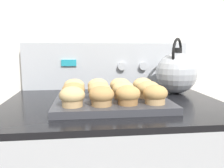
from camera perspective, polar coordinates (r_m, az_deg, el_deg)
The scene contains 16 objects.
wall_back at distance 1.19m, azimuth -1.73°, elevation 13.64°, with size 8.00×0.05×2.40m.
control_panel at distance 1.13m, azimuth -1.39°, elevation 4.41°, with size 0.77×0.07×0.21m.
muffin_pan at distance 0.81m, azimuth -0.04°, elevation -4.36°, with size 0.38×0.29×0.02m.
muffin_r0_c0 at distance 0.71m, azimuth -9.56°, elevation -3.05°, with size 0.08×0.08×0.06m.
muffin_r0_c1 at distance 0.71m, azimuth -2.53°, elevation -2.93°, with size 0.08×0.08×0.06m.
muffin_r0_c2 at distance 0.72m, azimuth 3.85°, elevation -2.68°, with size 0.08×0.08×0.06m.
muffin_r0_c3 at distance 0.74m, azimuth 10.35°, elevation -2.51°, with size 0.08×0.08×0.06m.
muffin_r1_c0 at distance 0.79m, azimuth -9.25°, elevation -1.78°, with size 0.08×0.08×0.06m.
muffin_r1_c1 at distance 0.79m, azimuth -3.09°, elevation -1.66°, with size 0.08×0.08×0.06m.
muffin_r1_c2 at distance 0.80m, azimuth 2.79°, elevation -1.51°, with size 0.08×0.08×0.06m.
muffin_r1_c3 at distance 0.82m, azimuth 8.77°, elevation -1.36°, with size 0.08×0.08×0.06m.
muffin_r2_c0 at distance 0.88m, azimuth -9.09°, elevation -0.76°, with size 0.08×0.08×0.06m.
muffin_r2_c1 at distance 0.88m, azimuth -3.39°, elevation -0.64°, with size 0.08×0.08×0.06m.
muffin_r2_c2 at distance 0.89m, azimuth 1.97°, elevation -0.52°, with size 0.08×0.08×0.06m.
muffin_r2_c3 at distance 0.90m, azimuth 7.43°, elevation -0.44°, with size 0.08×0.08×0.06m.
tea_kettle at distance 1.04m, azimuth 15.24°, elevation 2.75°, with size 0.17×0.19×0.23m.
Camera 1 is at (-0.11, -0.52, 1.10)m, focal length 38.00 mm.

